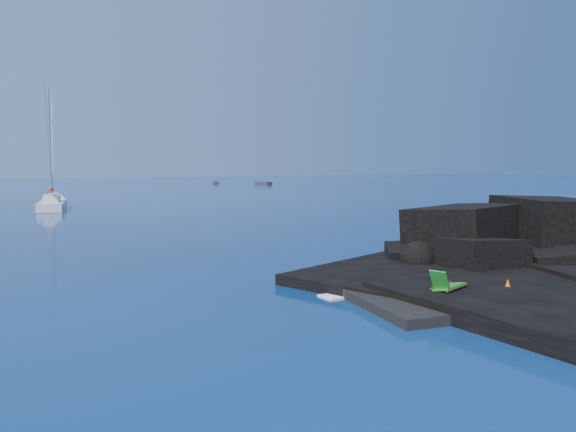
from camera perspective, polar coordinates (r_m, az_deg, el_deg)
name	(u,v)px	position (r m, az deg, el deg)	size (l,w,h in m)	color
ground	(370,315)	(19.39, 8.29, -9.92)	(400.00, 400.00, 0.00)	#04163A
headland	(558,269)	(30.36, 25.71, -4.84)	(24.00, 24.00, 3.60)	black
beach	(461,298)	(22.52, 17.16, -7.95)	(8.50, 6.00, 0.70)	black
surf_foam	(399,276)	(26.19, 11.19, -5.96)	(10.00, 8.00, 0.06)	white
sailboat	(53,209)	(67.89, -22.81, 0.63)	(2.68, 12.78, 13.39)	silver
deck_chair	(449,280)	(20.92, 16.08, -6.31)	(1.70, 0.74, 1.17)	#1A7721
towel	(443,291)	(21.72, 15.48, -7.37)	(2.18, 1.03, 0.06)	silver
sunbather	(443,287)	(21.68, 15.49, -6.97)	(1.92, 0.47, 0.26)	tan
marker_cone	(508,286)	(22.10, 21.42, -6.67)	(0.36, 0.36, 0.56)	#E25A0B
distant_boat_a	(216,184)	(143.75, -7.33, 3.27)	(1.33, 4.28, 0.57)	#26262B
distant_boat_b	(263,184)	(137.85, -2.53, 3.22)	(1.58, 5.08, 0.68)	#2A2A2F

